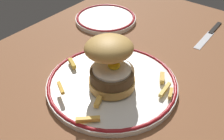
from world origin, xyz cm
name	(u,v)px	position (x,y,z in cm)	size (l,w,h in cm)	color
ground_plane	(110,114)	(0.00, 0.00, -2.00)	(116.67, 80.74, 4.00)	brown
dinner_plate	(112,83)	(5.30, 3.69, 0.84)	(29.06, 29.06, 1.60)	white
burger	(110,62)	(4.61, 3.58, 7.20)	(14.44, 14.52, 11.36)	#BF8E44
fries_pile	(113,78)	(5.67, 3.71, 2.26)	(26.72, 26.04, 2.15)	gold
side_plate	(106,18)	(28.72, 24.58, 0.83)	(18.80, 18.80, 1.60)	white
knife	(211,32)	(41.66, -4.37, 0.26)	(18.04, 2.17, 0.70)	black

